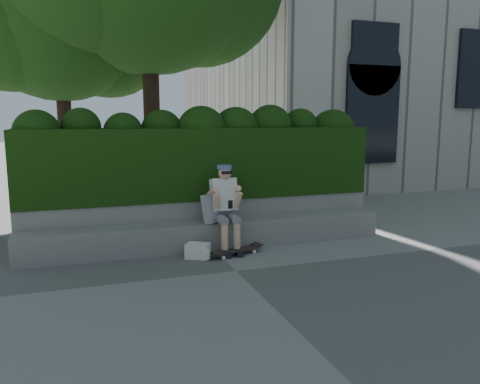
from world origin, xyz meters
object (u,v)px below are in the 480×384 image
object	(u,v)px
skateboard	(236,251)
backpack_ground	(198,251)
person	(225,204)
backpack_plaid	(213,208)

from	to	relation	value
skateboard	backpack_ground	world-z (taller)	backpack_ground
person	backpack_plaid	size ratio (longest dim) A/B	2.96
person	backpack_ground	xyz separation A→B (m)	(-0.53, -0.29, -0.64)
skateboard	backpack_ground	distance (m)	0.60
backpack_plaid	backpack_ground	world-z (taller)	backpack_plaid
person	backpack_ground	distance (m)	0.88
person	skateboard	size ratio (longest dim) A/B	1.62
backpack_ground	skateboard	bearing A→B (deg)	27.21
backpack_plaid	backpack_ground	size ratio (longest dim) A/B	1.34
skateboard	backpack_ground	bearing A→B (deg)	159.66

